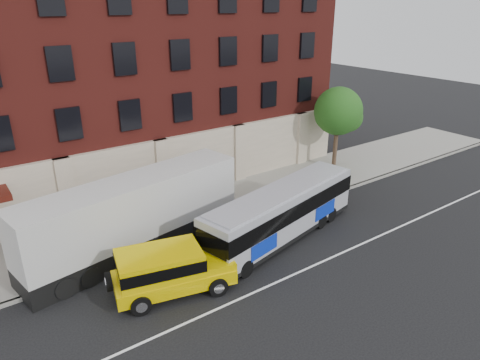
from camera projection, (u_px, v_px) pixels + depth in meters
ground at (281, 289)px, 19.97m from camera, size 120.00×120.00×0.00m
sidewalk at (185, 215)px, 26.72m from camera, size 60.00×6.00×0.15m
kerb at (211, 234)px, 24.46m from camera, size 60.00×0.25×0.15m
lane_line at (274, 283)px, 20.34m from camera, size 60.00×0.12×0.01m
building at (123, 73)px, 29.84m from camera, size 30.00×12.10×15.00m
sign_pole at (47, 261)px, 19.47m from camera, size 0.30×0.20×2.50m
street_tree at (339, 113)px, 32.74m from camera, size 3.60×3.60×6.20m
city_bus at (282, 211)px, 23.67m from camera, size 10.95×4.52×2.93m
yellow_suv at (168, 269)px, 19.31m from camera, size 5.73×3.37×2.13m
shipping_container at (135, 217)px, 22.35m from camera, size 12.15×4.45×3.97m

